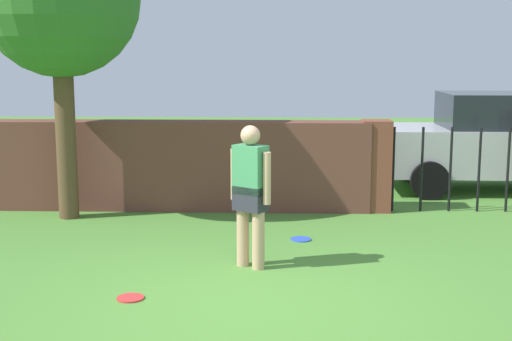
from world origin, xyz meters
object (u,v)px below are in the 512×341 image
at_px(car, 499,142).
at_px(frisbee_blue, 301,239).
at_px(person, 250,190).
at_px(frisbee_red, 130,298).

distance_m(car, frisbee_blue, 5.09).
bearing_deg(frisbee_blue, car, 44.66).
height_order(person, car, car).
distance_m(person, car, 6.30).
height_order(person, frisbee_blue, person).
bearing_deg(person, frisbee_red, -101.77).
distance_m(car, frisbee_red, 7.93).
height_order(person, frisbee_red, person).
bearing_deg(car, frisbee_red, -132.07).
xyz_separation_m(person, frisbee_blue, (0.60, 1.20, -0.89)).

